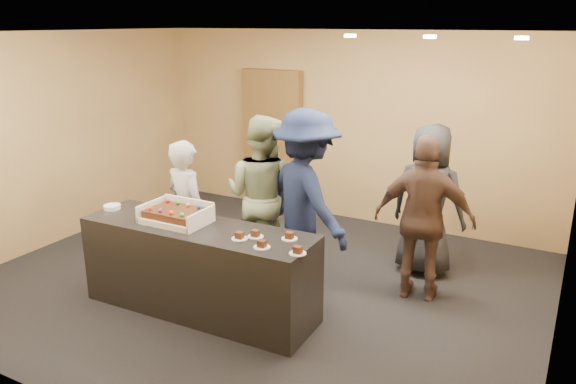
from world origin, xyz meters
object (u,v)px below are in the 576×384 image
(plate_stack, at_px, (112,207))
(person_dark_suit, at_px, (428,200))
(serving_counter, at_px, (199,269))
(person_sage_man, at_px, (262,196))
(storage_cabinet, at_px, (272,140))
(cake_box, at_px, (177,217))
(sheet_cake, at_px, (176,213))
(person_brown_extra, at_px, (424,219))
(person_server_grey, at_px, (187,212))
(person_navy_man, at_px, (306,201))

(plate_stack, xyz_separation_m, person_dark_suit, (2.84, 2.00, -0.05))
(serving_counter, xyz_separation_m, person_sage_man, (0.08, 1.10, 0.47))
(storage_cabinet, xyz_separation_m, plate_stack, (-0.10, -3.23, -0.14))
(cake_box, relative_size, plate_stack, 3.63)
(plate_stack, bearing_deg, sheet_cake, 0.09)
(person_dark_suit, bearing_deg, person_brown_extra, 105.94)
(sheet_cake, bearing_deg, person_dark_suit, 45.16)
(person_server_grey, bearing_deg, storage_cabinet, -63.89)
(person_navy_man, bearing_deg, person_brown_extra, -135.61)
(person_sage_man, bearing_deg, storage_cabinet, -64.95)
(plate_stack, bearing_deg, person_sage_man, 42.85)
(person_dark_suit, bearing_deg, storage_cabinet, -20.00)
(storage_cabinet, relative_size, sheet_cake, 3.87)
(person_server_grey, height_order, person_navy_man, person_navy_man)
(person_server_grey, bearing_deg, person_sage_man, -119.89)
(storage_cabinet, bearing_deg, person_navy_man, -52.57)
(person_sage_man, bearing_deg, sheet_cake, 71.07)
(sheet_cake, distance_m, plate_stack, 0.86)
(person_navy_man, bearing_deg, person_server_grey, 52.29)
(plate_stack, xyz_separation_m, person_navy_man, (1.79, 1.02, 0.06))
(cake_box, bearing_deg, person_sage_man, 72.91)
(cake_box, xyz_separation_m, plate_stack, (-0.86, -0.03, -0.02))
(person_sage_man, distance_m, person_navy_man, 0.61)
(person_navy_man, relative_size, person_dark_suit, 1.12)
(storage_cabinet, distance_m, sheet_cake, 3.32)
(cake_box, distance_m, sheet_cake, 0.06)
(person_brown_extra, bearing_deg, cake_box, 24.04)
(person_navy_man, distance_m, person_brown_extra, 1.24)
(serving_counter, bearing_deg, sheet_cake, 178.84)
(storage_cabinet, relative_size, person_server_grey, 1.32)
(serving_counter, distance_m, sheet_cake, 0.60)
(storage_cabinet, xyz_separation_m, person_server_grey, (0.49, -2.72, -0.26))
(plate_stack, relative_size, person_navy_man, 0.09)
(sheet_cake, bearing_deg, plate_stack, -179.91)
(serving_counter, distance_m, storage_cabinet, 3.44)
(serving_counter, bearing_deg, cake_box, 173.56)
(person_brown_extra, relative_size, person_dark_suit, 1.00)
(person_navy_man, bearing_deg, plate_stack, 59.19)
(storage_cabinet, height_order, person_dark_suit, storage_cabinet)
(person_server_grey, relative_size, person_brown_extra, 0.92)
(person_dark_suit, bearing_deg, person_navy_man, 46.92)
(cake_box, height_order, person_sage_man, person_sage_man)
(sheet_cake, distance_m, person_brown_extra, 2.51)
(storage_cabinet, relative_size, plate_stack, 11.98)
(storage_cabinet, distance_m, person_dark_suit, 3.02)
(cake_box, height_order, person_dark_suit, person_dark_suit)
(person_brown_extra, distance_m, person_dark_suit, 0.67)
(serving_counter, distance_m, person_server_grey, 0.82)
(storage_cabinet, bearing_deg, person_dark_suit, -24.22)
(plate_stack, distance_m, person_server_grey, 0.79)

